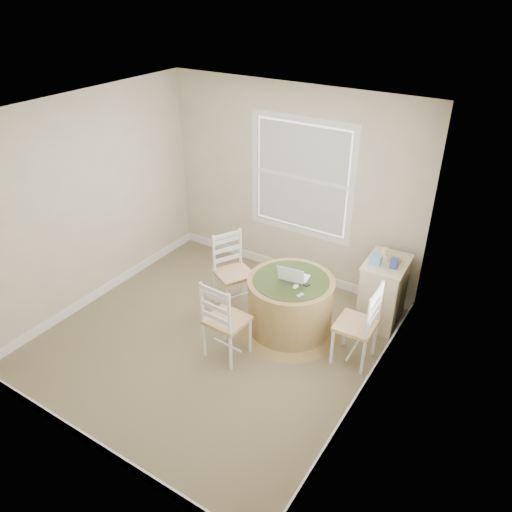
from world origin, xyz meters
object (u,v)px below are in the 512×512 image
Objects in this scene: round_table at (290,303)px; chair_near at (227,319)px; chair_right at (356,324)px; chair_left at (234,273)px; corner_chest at (383,292)px; laptop at (294,277)px.

round_table is 1.24× the size of chair_near.
round_table is at bearing -96.77° from chair_right.
chair_left reaches higher than corner_chest.
chair_near is (-0.38, -0.73, 0.09)m from round_table.
chair_near reaches higher than laptop.
laptop is at bearing -99.22° from chair_right.
chair_right is (1.21, 0.66, 0.00)m from chair_near.
round_table is 1.24× the size of chair_left.
corner_chest is (1.21, 1.49, -0.05)m from chair_near.
laptop is at bearing -64.98° from chair_left.
chair_left and chair_near have the same top height.
corner_chest is (0.00, 0.83, -0.05)m from chair_right.
chair_near is 0.90m from laptop.
laptop is at bearing -141.72° from corner_chest.
corner_chest is at bearing 58.64° from round_table.
chair_near is 1.92m from corner_chest.
chair_left is 1.00× the size of chair_near.
chair_right is 2.74× the size of laptop.
chair_near is 1.00× the size of chair_right.
corner_chest is at bearing 177.78° from chair_right.
chair_left is at bearing -97.18° from chair_right.
chair_near is at bearing 54.41° from laptop.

